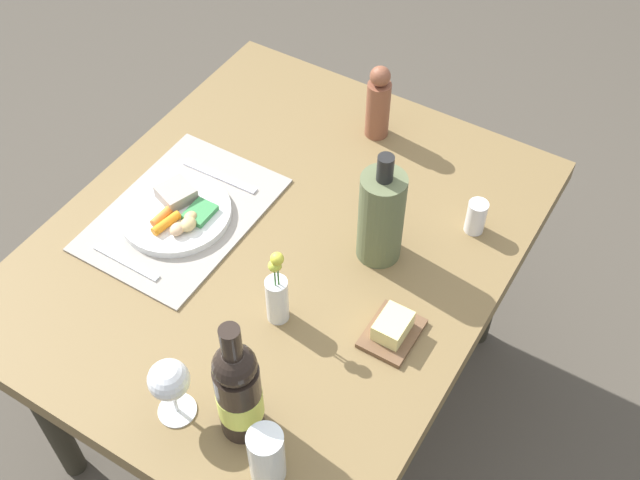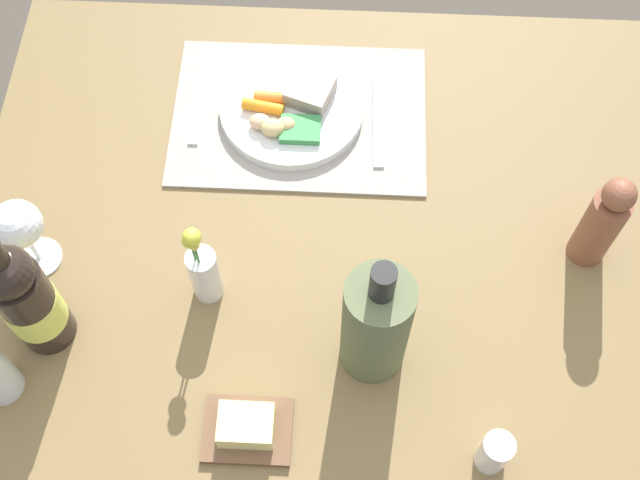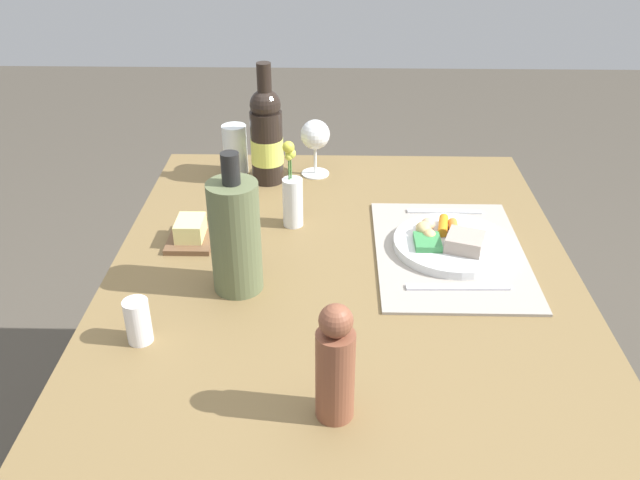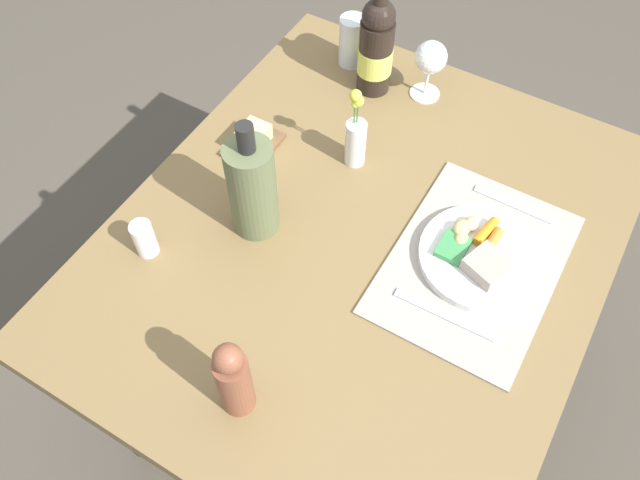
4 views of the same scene
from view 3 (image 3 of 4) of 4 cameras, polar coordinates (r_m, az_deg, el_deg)
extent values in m
cube|color=brown|center=(1.42, 1.90, -3.12)|extent=(1.18, 0.98, 0.05)
cylinder|color=#2D291F|center=(2.07, 12.46, -3.97)|extent=(0.06, 0.06, 0.66)
cylinder|color=#2D291F|center=(2.06, -9.23, -3.74)|extent=(0.06, 0.06, 0.66)
cube|color=gray|center=(1.48, 11.02, -1.05)|extent=(0.45, 0.32, 0.01)
cylinder|color=silver|center=(1.48, 11.25, -0.36)|extent=(0.26, 0.26, 0.02)
cube|color=#A29286|center=(1.45, 12.29, -0.15)|extent=(0.09, 0.10, 0.03)
cylinder|color=orange|center=(1.51, 11.35, 1.03)|extent=(0.06, 0.02, 0.02)
cylinder|color=orange|center=(1.51, 10.48, 1.24)|extent=(0.08, 0.03, 0.02)
ellipsoid|color=tan|center=(1.47, 9.32, 0.48)|extent=(0.03, 0.03, 0.02)
ellipsoid|color=tan|center=(1.48, 8.84, 1.00)|extent=(0.04, 0.03, 0.03)
ellipsoid|color=#D7AD83|center=(1.51, 9.22, 1.37)|extent=(0.04, 0.03, 0.02)
cube|color=#398849|center=(1.45, 9.18, -0.16)|extent=(0.07, 0.06, 0.01)
cube|color=silver|center=(1.35, 11.70, -3.95)|extent=(0.02, 0.21, 0.00)
cube|color=silver|center=(1.63, 10.58, 2.43)|extent=(0.02, 0.18, 0.00)
cylinder|color=white|center=(1.22, -15.30, -6.71)|extent=(0.05, 0.05, 0.08)
cube|color=brown|center=(1.52, -10.92, 0.12)|extent=(0.13, 0.10, 0.01)
cube|color=#EBE08A|center=(1.51, -11.02, 1.00)|extent=(0.08, 0.06, 0.04)
cylinder|color=#5A6341|center=(1.29, -7.23, 0.22)|extent=(0.10, 0.10, 0.23)
cylinder|color=black|center=(1.23, -7.67, 6.08)|extent=(0.03, 0.03, 0.06)
cylinder|color=brown|center=(1.02, 1.30, -11.49)|extent=(0.06, 0.06, 0.16)
sphere|color=brown|center=(0.95, 1.37, -6.92)|extent=(0.05, 0.05, 0.05)
cylinder|color=silver|center=(1.54, -2.34, 3.23)|extent=(0.05, 0.05, 0.12)
cylinder|color=#3F7233|center=(1.53, -2.62, 4.17)|extent=(0.00, 0.00, 0.17)
sphere|color=#CDCE44|center=(1.49, -2.70, 7.12)|extent=(0.02, 0.02, 0.02)
cylinder|color=#3F7233|center=(1.53, -2.46, 4.35)|extent=(0.00, 0.00, 0.18)
sphere|color=#CEDF46|center=(1.49, -2.54, 7.40)|extent=(0.02, 0.02, 0.02)
cylinder|color=#3F7233|center=(1.52, -2.63, 4.56)|extent=(0.00, 0.00, 0.19)
sphere|color=gold|center=(1.48, -2.72, 7.94)|extent=(0.03, 0.03, 0.03)
cylinder|color=white|center=(1.81, -0.40, 5.71)|extent=(0.07, 0.07, 0.00)
cylinder|color=white|center=(1.80, -0.41, 6.85)|extent=(0.01, 0.01, 0.07)
sphere|color=white|center=(1.77, -0.42, 9.01)|extent=(0.08, 0.08, 0.08)
cylinder|color=silver|center=(1.82, -7.27, 7.71)|extent=(0.07, 0.07, 0.13)
cylinder|color=#A6E3C7|center=(1.83, -7.21, 6.95)|extent=(0.06, 0.06, 0.07)
cylinder|color=black|center=(1.75, -4.55, 7.93)|extent=(0.08, 0.08, 0.19)
sphere|color=black|center=(1.71, -4.71, 11.45)|extent=(0.08, 0.08, 0.08)
cylinder|color=black|center=(1.69, -4.79, 13.24)|extent=(0.04, 0.04, 0.10)
cylinder|color=#D9E25C|center=(1.75, -4.54, 7.64)|extent=(0.08, 0.08, 0.07)
camera|label=1|loc=(2.30, -21.41, 43.51)|focal=43.93mm
camera|label=2|loc=(1.40, -37.41, 44.70)|focal=46.49mm
camera|label=4|loc=(0.68, 58.68, 52.37)|focal=36.37mm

